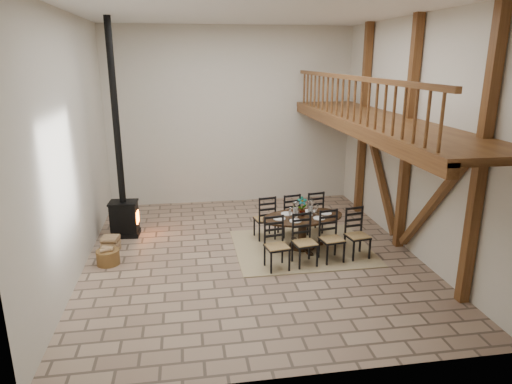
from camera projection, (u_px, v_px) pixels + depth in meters
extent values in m
plane|color=gray|center=(252.00, 255.00, 9.94)|extent=(8.00, 8.00, 0.00)
cube|color=beige|center=(231.00, 117.00, 13.02)|extent=(7.00, 0.02, 5.00)
cube|color=beige|center=(301.00, 200.00, 5.45)|extent=(7.00, 0.02, 5.00)
cube|color=beige|center=(71.00, 147.00, 8.70)|extent=(0.02, 8.00, 5.00)
cube|color=beige|center=(413.00, 137.00, 9.76)|extent=(0.02, 8.00, 5.00)
cube|color=white|center=(251.00, 9.00, 8.53)|extent=(7.00, 8.00, 0.02)
cube|color=brown|center=(481.00, 163.00, 7.38)|extent=(0.18, 0.18, 5.00)
cube|color=brown|center=(408.00, 137.00, 9.74)|extent=(0.18, 0.18, 5.00)
cube|color=brown|center=(363.00, 122.00, 12.11)|extent=(0.18, 0.18, 5.00)
cube|color=brown|center=(433.00, 204.00, 8.87)|extent=(0.14, 2.16, 2.54)
cube|color=brown|center=(380.00, 173.00, 11.24)|extent=(0.14, 2.16, 2.54)
cube|color=brown|center=(409.00, 123.00, 9.66)|extent=(0.20, 7.80, 0.20)
cube|color=brown|center=(379.00, 121.00, 9.54)|extent=(1.60, 7.80, 0.12)
cube|color=brown|center=(347.00, 127.00, 9.47)|extent=(0.18, 7.80, 0.22)
cube|color=brown|center=(350.00, 77.00, 9.18)|extent=(0.09, 7.60, 0.09)
cube|color=brown|center=(348.00, 99.00, 9.30)|extent=(0.06, 7.60, 0.86)
cube|color=#9E8265|center=(302.00, 248.00, 10.30)|extent=(3.00, 2.50, 0.02)
ellipsoid|color=black|center=(303.00, 217.00, 10.09)|extent=(2.01, 1.40, 0.04)
cylinder|color=black|center=(302.00, 233.00, 10.20)|extent=(0.18, 0.18, 0.68)
cylinder|color=black|center=(302.00, 246.00, 10.29)|extent=(0.57, 0.57, 0.06)
cube|color=#A6844C|center=(277.00, 247.00, 9.15)|extent=(0.51, 0.49, 0.04)
cube|color=black|center=(277.00, 258.00, 9.22)|extent=(0.49, 0.49, 0.47)
cube|color=black|center=(274.00, 230.00, 9.24)|extent=(0.39, 0.10, 0.61)
cube|color=#A6844C|center=(305.00, 243.00, 9.33)|extent=(0.51, 0.49, 0.04)
cube|color=black|center=(305.00, 254.00, 9.40)|extent=(0.49, 0.49, 0.47)
cube|color=black|center=(302.00, 227.00, 9.43)|extent=(0.39, 0.10, 0.61)
cube|color=#A6844C|center=(332.00, 239.00, 9.51)|extent=(0.51, 0.49, 0.04)
cube|color=black|center=(331.00, 251.00, 9.59)|extent=(0.49, 0.49, 0.47)
cube|color=black|center=(328.00, 223.00, 9.61)|extent=(0.39, 0.10, 0.61)
cube|color=#A6844C|center=(358.00, 236.00, 9.70)|extent=(0.51, 0.49, 0.04)
cube|color=black|center=(357.00, 247.00, 9.77)|extent=(0.49, 0.49, 0.47)
cube|color=black|center=(354.00, 220.00, 9.79)|extent=(0.39, 0.10, 0.61)
cube|color=#A6844C|center=(265.00, 219.00, 10.73)|extent=(0.51, 0.49, 0.04)
cube|color=black|center=(265.00, 229.00, 10.80)|extent=(0.49, 0.49, 0.47)
cube|color=black|center=(267.00, 210.00, 10.47)|extent=(0.39, 0.10, 0.61)
cube|color=#A6844C|center=(289.00, 216.00, 10.91)|extent=(0.51, 0.49, 0.04)
cube|color=black|center=(288.00, 226.00, 10.98)|extent=(0.49, 0.49, 0.47)
cube|color=black|center=(292.00, 207.00, 10.65)|extent=(0.39, 0.10, 0.61)
cube|color=#A6844C|center=(312.00, 214.00, 11.09)|extent=(0.51, 0.49, 0.04)
cube|color=black|center=(312.00, 223.00, 11.16)|extent=(0.49, 0.49, 0.47)
cube|color=black|center=(316.00, 205.00, 10.84)|extent=(0.39, 0.10, 0.61)
cube|color=silver|center=(303.00, 216.00, 10.09)|extent=(1.52, 0.93, 0.01)
cube|color=white|center=(303.00, 212.00, 10.06)|extent=(0.95, 0.45, 0.18)
cylinder|color=white|center=(295.00, 210.00, 9.98)|extent=(0.12, 0.12, 0.34)
cylinder|color=white|center=(311.00, 208.00, 10.09)|extent=(0.12, 0.12, 0.34)
cylinder|color=white|center=(295.00, 214.00, 10.01)|extent=(0.06, 0.06, 0.16)
cylinder|color=white|center=(311.00, 212.00, 10.12)|extent=(0.06, 0.06, 0.16)
imported|color=#4C723F|center=(302.00, 206.00, 10.07)|extent=(0.25, 0.19, 0.43)
cube|color=black|center=(126.00, 233.00, 11.03)|extent=(0.69, 0.55, 0.10)
cube|color=black|center=(124.00, 217.00, 10.91)|extent=(0.64, 0.50, 0.71)
cube|color=#FF590C|center=(138.00, 217.00, 10.94)|extent=(0.04, 0.29, 0.29)
cube|color=black|center=(123.00, 202.00, 10.80)|extent=(0.68, 0.54, 0.04)
cylinder|color=black|center=(115.00, 114.00, 10.21)|extent=(0.15, 0.15, 4.14)
cylinder|color=brown|center=(108.00, 257.00, 9.47)|extent=(0.47, 0.47, 0.31)
cube|color=#A1845A|center=(107.00, 249.00, 9.41)|extent=(0.25, 0.25, 0.09)
cube|color=#A1845A|center=(111.00, 244.00, 10.07)|extent=(0.40, 0.41, 0.36)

